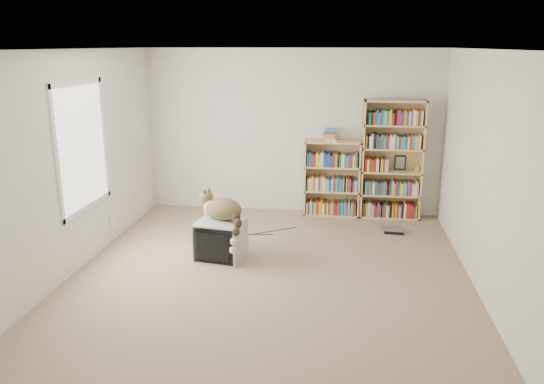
# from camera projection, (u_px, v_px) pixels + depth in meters

# --- Properties ---
(floor) EXTENTS (4.50, 5.00, 0.01)m
(floor) POSITION_uv_depth(u_px,v_px,m) (270.00, 275.00, 6.07)
(floor) COLOR tan
(floor) RESTS_ON ground
(wall_back) EXTENTS (4.50, 0.02, 2.50)m
(wall_back) POSITION_uv_depth(u_px,v_px,m) (292.00, 132.00, 8.12)
(wall_back) COLOR beige
(wall_back) RESTS_ON floor
(wall_front) EXTENTS (4.50, 0.02, 2.50)m
(wall_front) POSITION_uv_depth(u_px,v_px,m) (216.00, 257.00, 3.34)
(wall_front) COLOR beige
(wall_front) RESTS_ON floor
(wall_left) EXTENTS (0.02, 5.00, 2.50)m
(wall_left) POSITION_uv_depth(u_px,v_px,m) (74.00, 163.00, 6.02)
(wall_left) COLOR beige
(wall_left) RESTS_ON floor
(wall_right) EXTENTS (0.02, 5.00, 2.50)m
(wall_right) POSITION_uv_depth(u_px,v_px,m) (487.00, 175.00, 5.44)
(wall_right) COLOR beige
(wall_right) RESTS_ON floor
(ceiling) EXTENTS (4.50, 5.00, 0.02)m
(ceiling) POSITION_uv_depth(u_px,v_px,m) (270.00, 49.00, 5.39)
(ceiling) COLOR white
(ceiling) RESTS_ON wall_back
(window) EXTENTS (0.02, 1.22, 1.52)m
(window) POSITION_uv_depth(u_px,v_px,m) (82.00, 147.00, 6.17)
(window) COLOR white
(window) RESTS_ON wall_left
(crt_tv) EXTENTS (0.62, 0.58, 0.48)m
(crt_tv) POSITION_uv_depth(u_px,v_px,m) (221.00, 240.00, 6.50)
(crt_tv) COLOR #AFAFB2
(crt_tv) RESTS_ON floor
(cat) EXTENTS (0.68, 0.72, 0.59)m
(cat) POSITION_uv_depth(u_px,v_px,m) (224.00, 213.00, 6.41)
(cat) COLOR #352415
(cat) RESTS_ON crt_tv
(bookcase_tall) EXTENTS (0.89, 0.30, 1.77)m
(bookcase_tall) POSITION_uv_depth(u_px,v_px,m) (392.00, 163.00, 7.90)
(bookcase_tall) COLOR tan
(bookcase_tall) RESTS_ON floor
(bookcase_short) EXTENTS (0.84, 0.30, 1.15)m
(bookcase_short) POSITION_uv_depth(u_px,v_px,m) (332.00, 181.00, 8.10)
(bookcase_short) COLOR tan
(bookcase_short) RESTS_ON floor
(book_stack) EXTENTS (0.21, 0.28, 0.18)m
(book_stack) POSITION_uv_depth(u_px,v_px,m) (330.00, 135.00, 7.91)
(book_stack) COLOR #B41C18
(book_stack) RESTS_ON bookcase_short
(green_mug) EXTENTS (0.08, 0.08, 0.09)m
(green_mug) POSITION_uv_depth(u_px,v_px,m) (418.00, 169.00, 7.85)
(green_mug) COLOR #8BAB31
(green_mug) RESTS_ON bookcase_tall
(framed_print) EXTENTS (0.16, 0.05, 0.22)m
(framed_print) POSITION_uv_depth(u_px,v_px,m) (400.00, 162.00, 7.96)
(framed_print) COLOR black
(framed_print) RESTS_ON bookcase_tall
(dvd_player) EXTENTS (0.33, 0.25, 0.07)m
(dvd_player) POSITION_uv_depth(u_px,v_px,m) (393.00, 231.00, 7.41)
(dvd_player) COLOR #A1A1A5
(dvd_player) RESTS_ON floor
(wall_outlet) EXTENTS (0.01, 0.08, 0.13)m
(wall_outlet) POSITION_uv_depth(u_px,v_px,m) (111.00, 219.00, 7.00)
(wall_outlet) COLOR silver
(wall_outlet) RESTS_ON wall_left
(floor_cables) EXTENTS (1.20, 0.70, 0.01)m
(floor_cables) POSITION_uv_depth(u_px,v_px,m) (285.00, 232.00, 7.45)
(floor_cables) COLOR black
(floor_cables) RESTS_ON floor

